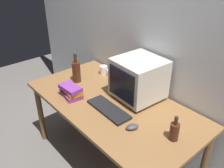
{
  "coord_description": "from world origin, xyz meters",
  "views": [
    {
      "loc": [
        1.34,
        -1.15,
        1.9
      ],
      "look_at": [
        0.0,
        0.0,
        0.9
      ],
      "focal_mm": 38.72,
      "sensor_mm": 36.0,
      "label": 1
    }
  ],
  "objects_px": {
    "crt_monitor": "(139,79)",
    "bottle_short": "(174,131)",
    "bottle_tall": "(76,71)",
    "mug": "(104,70)",
    "keyboard": "(109,109)",
    "book_stack": "(71,91)",
    "computer_mouse": "(132,127)"
  },
  "relations": [
    {
      "from": "book_stack",
      "to": "crt_monitor",
      "type": "bearing_deg",
      "value": 47.16
    },
    {
      "from": "computer_mouse",
      "to": "bottle_short",
      "type": "distance_m",
      "value": 0.31
    },
    {
      "from": "bottle_tall",
      "to": "bottle_short",
      "type": "bearing_deg",
      "value": 2.19
    },
    {
      "from": "crt_monitor",
      "to": "bottle_tall",
      "type": "relative_size",
      "value": 1.32
    },
    {
      "from": "crt_monitor",
      "to": "computer_mouse",
      "type": "height_order",
      "value": "crt_monitor"
    },
    {
      "from": "crt_monitor",
      "to": "book_stack",
      "type": "xyz_separation_m",
      "value": [
        -0.41,
        -0.44,
        -0.14
      ]
    },
    {
      "from": "bottle_tall",
      "to": "mug",
      "type": "xyz_separation_m",
      "value": [
        0.05,
        0.31,
        -0.07
      ]
    },
    {
      "from": "keyboard",
      "to": "bottle_tall",
      "type": "distance_m",
      "value": 0.61
    },
    {
      "from": "book_stack",
      "to": "mug",
      "type": "xyz_separation_m",
      "value": [
        -0.16,
        0.5,
        -0.01
      ]
    },
    {
      "from": "keyboard",
      "to": "bottle_short",
      "type": "xyz_separation_m",
      "value": [
        0.56,
        0.13,
        0.06
      ]
    },
    {
      "from": "crt_monitor",
      "to": "mug",
      "type": "xyz_separation_m",
      "value": [
        -0.57,
        0.07,
        -0.15
      ]
    },
    {
      "from": "keyboard",
      "to": "book_stack",
      "type": "relative_size",
      "value": 1.74
    },
    {
      "from": "computer_mouse",
      "to": "keyboard",
      "type": "bearing_deg",
      "value": -163.65
    },
    {
      "from": "keyboard",
      "to": "computer_mouse",
      "type": "bearing_deg",
      "value": -0.89
    },
    {
      "from": "crt_monitor",
      "to": "book_stack",
      "type": "relative_size",
      "value": 1.69
    },
    {
      "from": "bottle_tall",
      "to": "crt_monitor",
      "type": "bearing_deg",
      "value": 21.61
    },
    {
      "from": "book_stack",
      "to": "mug",
      "type": "distance_m",
      "value": 0.53
    },
    {
      "from": "crt_monitor",
      "to": "bottle_short",
      "type": "height_order",
      "value": "crt_monitor"
    },
    {
      "from": "bottle_short",
      "to": "mug",
      "type": "bearing_deg",
      "value": 166.55
    },
    {
      "from": "bottle_tall",
      "to": "bottle_short",
      "type": "relative_size",
      "value": 1.54
    },
    {
      "from": "bottle_tall",
      "to": "book_stack",
      "type": "relative_size",
      "value": 1.28
    },
    {
      "from": "crt_monitor",
      "to": "mug",
      "type": "distance_m",
      "value": 0.59
    },
    {
      "from": "bottle_tall",
      "to": "mug",
      "type": "distance_m",
      "value": 0.32
    },
    {
      "from": "keyboard",
      "to": "bottle_short",
      "type": "relative_size",
      "value": 2.09
    },
    {
      "from": "keyboard",
      "to": "mug",
      "type": "relative_size",
      "value": 3.5
    },
    {
      "from": "computer_mouse",
      "to": "mug",
      "type": "distance_m",
      "value": 0.93
    },
    {
      "from": "bottle_tall",
      "to": "bottle_short",
      "type": "xyz_separation_m",
      "value": [
        1.15,
        0.04,
        -0.04
      ]
    },
    {
      "from": "crt_monitor",
      "to": "computer_mouse",
      "type": "relative_size",
      "value": 4.08
    },
    {
      "from": "bottle_tall",
      "to": "bottle_short",
      "type": "height_order",
      "value": "bottle_tall"
    },
    {
      "from": "crt_monitor",
      "to": "keyboard",
      "type": "relative_size",
      "value": 0.97
    },
    {
      "from": "crt_monitor",
      "to": "bottle_tall",
      "type": "distance_m",
      "value": 0.66
    },
    {
      "from": "bottle_short",
      "to": "book_stack",
      "type": "distance_m",
      "value": 0.98
    }
  ]
}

